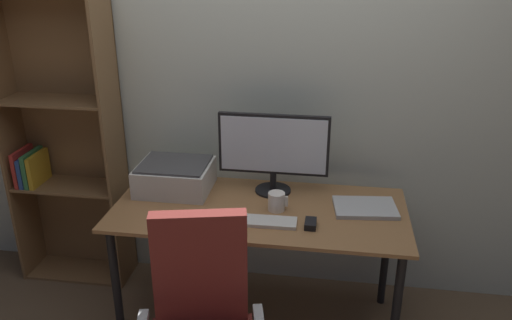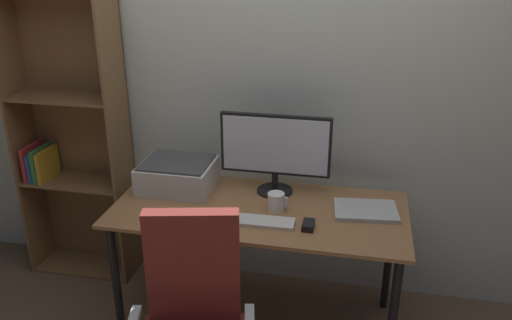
{
  "view_description": "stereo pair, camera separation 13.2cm",
  "coord_description": "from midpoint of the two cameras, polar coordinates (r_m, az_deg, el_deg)",
  "views": [
    {
      "loc": [
        0.35,
        -2.39,
        2.01
      ],
      "look_at": [
        -0.02,
        0.02,
        1.0
      ],
      "focal_mm": 36.28,
      "sensor_mm": 36.0,
      "label": 1
    },
    {
      "loc": [
        0.48,
        -2.36,
        2.01
      ],
      "look_at": [
        -0.02,
        0.02,
        1.0
      ],
      "focal_mm": 36.28,
      "sensor_mm": 36.0,
      "label": 2
    }
  ],
  "objects": [
    {
      "name": "back_wall",
      "position": [
        3.01,
        0.59,
        8.82
      ],
      "size": [
        6.4,
        0.1,
        2.6
      ],
      "primitive_type": "cube",
      "color": "beige",
      "rests_on": "ground"
    },
    {
      "name": "desk",
      "position": [
        2.77,
        -1.01,
        -6.89
      ],
      "size": [
        1.54,
        0.7,
        0.74
      ],
      "color": "olive",
      "rests_on": "ground"
    },
    {
      "name": "monitor",
      "position": [
        2.8,
        0.6,
        1.3
      ],
      "size": [
        0.6,
        0.2,
        0.45
      ],
      "color": "black",
      "rests_on": "desk"
    },
    {
      "name": "keyboard",
      "position": [
        2.58,
        -0.21,
        -6.84
      ],
      "size": [
        0.29,
        0.12,
        0.02
      ],
      "primitive_type": "cube",
      "rotation": [
        0.0,
        0.0,
        0.02
      ],
      "color": "silver",
      "rests_on": "desk"
    },
    {
      "name": "mouse",
      "position": [
        2.55,
        4.56,
        -7.04
      ],
      "size": [
        0.06,
        0.1,
        0.03
      ],
      "primitive_type": "cube",
      "rotation": [
        0.0,
        0.0,
        -0.01
      ],
      "color": "black",
      "rests_on": "desk"
    },
    {
      "name": "coffee_mug",
      "position": [
        2.68,
        0.88,
        -4.61
      ],
      "size": [
        0.1,
        0.09,
        0.1
      ],
      "color": "white",
      "rests_on": "desk"
    },
    {
      "name": "laptop",
      "position": [
        2.75,
        10.59,
        -5.2
      ],
      "size": [
        0.34,
        0.26,
        0.02
      ],
      "primitive_type": "cube",
      "rotation": [
        0.0,
        0.0,
        0.11
      ],
      "color": "#B7BABC",
      "rests_on": "desk"
    },
    {
      "name": "printer",
      "position": [
        2.94,
        -10.19,
        -1.8
      ],
      "size": [
        0.4,
        0.34,
        0.16
      ],
      "color": "silver",
      "rests_on": "desk"
    },
    {
      "name": "bookshelf",
      "position": [
        3.39,
        -21.56,
        1.59
      ],
      "size": [
        0.68,
        0.28,
        1.82
      ],
      "color": "brown",
      "rests_on": "ground"
    }
  ]
}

